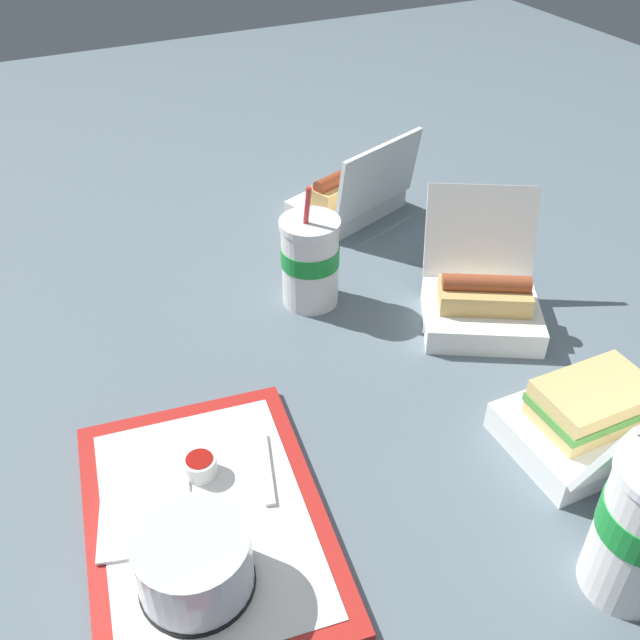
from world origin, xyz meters
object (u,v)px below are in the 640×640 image
(clamshell_hotdog_right, at_px, (482,300))
(clamshell_hotdog_front, at_px, (350,195))
(clamshell_sandwich_back, at_px, (596,421))
(food_tray, at_px, (206,521))
(cake_container, at_px, (194,563))
(ketchup_cup, at_px, (200,465))
(plastic_fork, at_px, (266,468))
(soda_cup_right, at_px, (310,260))

(clamshell_hotdog_right, bearing_deg, clamshell_hotdog_front, -176.78)
(clamshell_hotdog_right, bearing_deg, clamshell_sandwich_back, -6.26)
(food_tray, distance_m, cake_container, 0.09)
(ketchup_cup, height_order, plastic_fork, ketchup_cup)
(ketchup_cup, height_order, soda_cup_right, soda_cup_right)
(clamshell_hotdog_right, relative_size, soda_cup_right, 1.30)
(clamshell_sandwich_back, distance_m, clamshell_hotdog_right, 0.27)
(cake_container, bearing_deg, clamshell_sandwich_back, 87.72)
(food_tray, height_order, plastic_fork, plastic_fork)
(clamshell_hotdog_front, xyz_separation_m, clamshell_hotdog_right, (0.39, 0.02, 0.00))
(soda_cup_right, bearing_deg, cake_container, -37.77)
(food_tray, distance_m, clamshell_hotdog_right, 0.53)
(cake_container, relative_size, clamshell_sandwich_back, 0.58)
(clamshell_sandwich_back, bearing_deg, food_tray, -101.36)
(plastic_fork, height_order, clamshell_hotdog_right, clamshell_hotdog_right)
(cake_container, relative_size, clamshell_hotdog_right, 0.45)
(food_tray, bearing_deg, clamshell_sandwich_back, 78.64)
(soda_cup_right, bearing_deg, clamshell_hotdog_right, 52.19)
(cake_container, height_order, ketchup_cup, cake_container)
(food_tray, xyz_separation_m, cake_container, (0.07, -0.03, 0.04))
(food_tray, relative_size, clamshell_sandwich_back, 1.95)
(food_tray, height_order, ketchup_cup, ketchup_cup)
(clamshell_hotdog_front, height_order, clamshell_hotdog_right, clamshell_hotdog_right)
(clamshell_hotdog_front, bearing_deg, plastic_fork, -36.33)
(plastic_fork, relative_size, clamshell_sandwich_back, 0.53)
(plastic_fork, bearing_deg, ketchup_cup, -95.04)
(clamshell_hotdog_right, bearing_deg, soda_cup_right, -127.81)
(ketchup_cup, distance_m, plastic_fork, 0.08)
(food_tray, relative_size, clamshell_hotdog_right, 1.50)
(cake_container, xyz_separation_m, plastic_fork, (-0.11, 0.12, -0.03))
(plastic_fork, bearing_deg, clamshell_sandwich_back, 88.14)
(plastic_fork, relative_size, clamshell_hotdog_right, 0.41)
(plastic_fork, bearing_deg, clamshell_hotdog_right, 126.03)
(plastic_fork, bearing_deg, cake_container, -30.85)
(ketchup_cup, distance_m, clamshell_hotdog_front, 0.68)
(food_tray, bearing_deg, cake_container, -24.13)
(ketchup_cup, height_order, clamshell_hotdog_right, clamshell_hotdog_right)
(plastic_fork, height_order, clamshell_hotdog_front, clamshell_hotdog_front)
(food_tray, relative_size, plastic_fork, 3.65)
(clamshell_hotdog_right, xyz_separation_m, soda_cup_right, (-0.16, -0.21, 0.03))
(clamshell_sandwich_back, height_order, clamshell_hotdog_right, clamshell_sandwich_back)
(food_tray, distance_m, soda_cup_right, 0.45)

